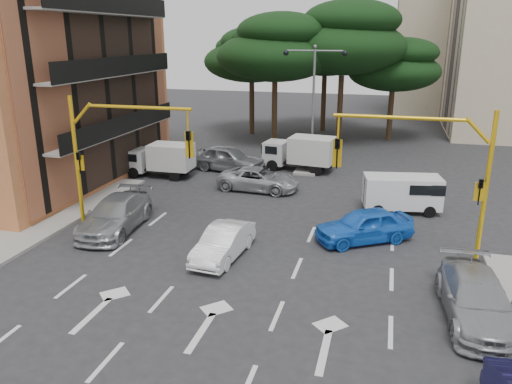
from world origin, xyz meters
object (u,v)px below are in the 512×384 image
van_white (402,194)px  car_silver_parked (477,299)px  car_white_hatch (223,243)px  box_truck_a (160,160)px  signal_mast_left (110,145)px  car_silver_cross_b (228,158)px  box_truck_b (300,153)px  car_silver_wagon (116,214)px  car_silver_cross_a (258,179)px  signal_mast_right (437,165)px  car_blue_compact (364,225)px  street_lamp_center (314,84)px

van_white → car_silver_parked: bearing=2.1°
car_white_hatch → box_truck_a: (-7.65, 10.36, 0.42)m
signal_mast_left → car_silver_cross_b: bearing=80.7°
box_truck_a → box_truck_b: 8.97m
car_silver_wagon → box_truck_a: bearing=97.3°
car_silver_cross_b → car_silver_parked: car_silver_cross_b is taller
car_silver_wagon → van_white: size_ratio=1.37×
car_silver_cross_a → car_silver_parked: 15.20m
car_silver_cross_a → van_white: bearing=-98.2°
signal_mast_right → signal_mast_left: 13.61m
van_white → car_blue_compact: bearing=-30.1°
signal_mast_left → car_silver_cross_b: 11.57m
car_blue_compact → street_lamp_center: bearing=166.7°
car_blue_compact → box_truck_b: (-4.80, 10.97, 0.42)m
signal_mast_right → street_lamp_center: size_ratio=0.77×
car_silver_cross_a → van_white: van_white is taller
car_silver_cross_a → box_truck_a: size_ratio=1.08×
street_lamp_center → van_white: (5.85, -8.27, -4.50)m
car_silver_parked → box_truck_a: 20.95m
signal_mast_right → car_silver_parked: size_ratio=1.24×
car_blue_compact → car_silver_wagon: size_ratio=0.83×
street_lamp_center → car_silver_parked: street_lamp_center is taller
car_silver_wagon → car_silver_cross_b: 11.38m
car_white_hatch → car_blue_compact: size_ratio=0.91×
car_white_hatch → car_silver_parked: bearing=-9.0°
car_blue_compact → car_silver_wagon: 11.09m
car_blue_compact → box_truck_a: box_truck_a is taller
signal_mast_right → car_white_hatch: signal_mast_right is taller
van_white → car_silver_cross_b: bearing=-126.2°
car_silver_wagon → car_silver_cross_a: car_silver_wagon is taller
car_silver_parked → car_silver_wagon: bearing=161.5°
van_white → car_silver_cross_a: bearing=-112.1°
van_white → box_truck_a: (-14.54, 2.84, 0.13)m
car_blue_compact → van_white: 4.68m
street_lamp_center → car_silver_wagon: size_ratio=1.52×
signal_mast_right → car_blue_compact: (-2.53, 1.34, -3.16)m
van_white → street_lamp_center: bearing=-155.0°
signal_mast_right → car_white_hatch: (-7.83, -1.78, -3.25)m
signal_mast_right → van_white: 6.53m
signal_mast_left → car_silver_cross_b: signal_mast_left is taller
signal_mast_left → street_lamp_center: 15.65m
car_white_hatch → car_silver_cross_b: bearing=112.5°
car_silver_wagon → van_white: (12.55, 5.98, 0.19)m
car_silver_cross_a → box_truck_b: bearing=-13.0°
box_truck_b → car_silver_wagon: bearing=161.0°
signal_mast_right → street_lamp_center: (-6.80, 14.01, 1.54)m
box_truck_a → box_truck_b: size_ratio=0.93×
signal_mast_right → car_silver_cross_b: size_ratio=1.24×
signal_mast_left → car_blue_compact: 11.60m
signal_mast_left → car_silver_parked: 15.69m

